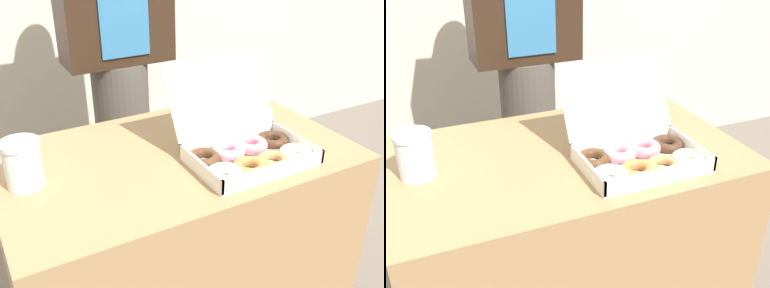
# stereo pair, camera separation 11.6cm
# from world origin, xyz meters

# --- Properties ---
(table) EXTENTS (1.05, 0.64, 0.76)m
(table) POSITION_xyz_m (0.00, 0.00, 0.38)
(table) COLOR #99754C
(table) RESTS_ON ground_plane
(donut_box) EXTENTS (0.38, 0.36, 0.25)m
(donut_box) POSITION_xyz_m (0.16, -0.13, 0.80)
(donut_box) COLOR white
(donut_box) RESTS_ON table
(coffee_cup) EXTENTS (0.10, 0.10, 0.13)m
(coffee_cup) POSITION_xyz_m (-0.43, 0.02, 0.83)
(coffee_cup) COLOR white
(coffee_cup) RESTS_ON table
(person_customer) EXTENTS (0.43, 0.23, 1.65)m
(person_customer) POSITION_xyz_m (0.06, 0.63, 0.89)
(person_customer) COLOR #4C4742
(person_customer) RESTS_ON ground_plane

